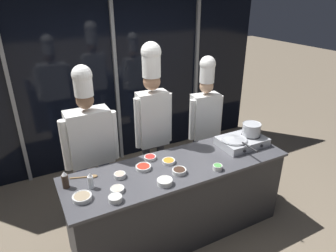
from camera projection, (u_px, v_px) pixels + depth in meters
name	position (u px, v px, depth m)	size (l,w,h in m)	color
ground_plane	(178.00, 230.00, 3.52)	(24.00, 24.00, 0.00)	#7F705B
window_wall_back	(115.00, 79.00, 4.54)	(5.05, 0.09, 2.70)	black
demo_counter	(178.00, 199.00, 3.34)	(2.42, 0.73, 0.90)	#2D2D30
portable_stove	(242.00, 141.00, 3.53)	(0.55, 0.39, 0.11)	#B2B5BA
frying_pan	(234.00, 138.00, 3.44)	(0.31, 0.53, 0.04)	#ADAFB5
stock_pot	(251.00, 129.00, 3.53)	(0.24, 0.22, 0.15)	#B7BABF
squeeze_bottle_clear	(91.00, 181.00, 2.75)	(0.05, 0.05, 0.16)	white
squeeze_bottle_soy	(65.00, 180.00, 2.76)	(0.06, 0.06, 0.17)	#332319
prep_bowl_rice	(115.00, 198.00, 2.60)	(0.12, 0.12, 0.05)	white
prep_bowl_soy_glaze	(179.00, 171.00, 3.00)	(0.15, 0.15, 0.05)	white
prep_bowl_bell_pepper	(150.00, 157.00, 3.25)	(0.13, 0.13, 0.04)	white
prep_bowl_garlic	(165.00, 181.00, 2.83)	(0.15, 0.15, 0.05)	white
prep_bowl_scallions	(218.00, 167.00, 3.05)	(0.10, 0.10, 0.05)	white
prep_bowl_chicken	(117.00, 189.00, 2.73)	(0.13, 0.13, 0.03)	white
prep_bowl_chili_flakes	(143.00, 167.00, 3.07)	(0.16, 0.16, 0.04)	white
prep_bowl_mushrooms	(82.00, 197.00, 2.62)	(0.17, 0.17, 0.04)	white
prep_bowl_shrimp	(120.00, 175.00, 2.93)	(0.12, 0.12, 0.04)	white
prep_bowl_carrots	(169.00, 161.00, 3.18)	(0.14, 0.14, 0.03)	white
serving_spoon_slotted	(90.00, 177.00, 2.94)	(0.26, 0.12, 0.02)	olive
chef_head	(90.00, 139.00, 3.32)	(0.63, 0.25, 1.90)	#2D3856
chef_sous	(152.00, 112.00, 3.54)	(0.48, 0.23, 2.08)	#4C4C51
chef_line	(205.00, 113.00, 3.97)	(0.48, 0.22, 1.85)	#2D3856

